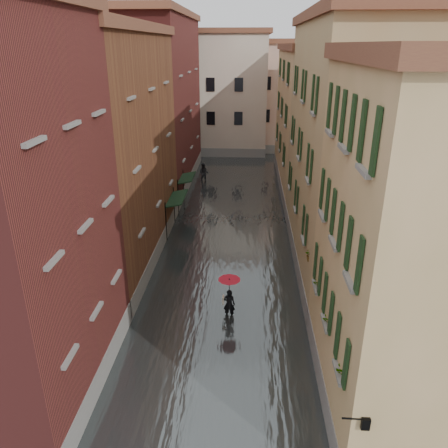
# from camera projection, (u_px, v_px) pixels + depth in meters

# --- Properties ---
(ground) EXTENTS (120.00, 120.00, 0.00)m
(ground) POSITION_uv_depth(u_px,v_px,m) (215.00, 356.00, 18.07)
(ground) COLOR #5F5F62
(ground) RESTS_ON ground
(floodwater) EXTENTS (10.00, 60.00, 0.20)m
(floodwater) POSITION_uv_depth(u_px,v_px,m) (229.00, 230.00, 30.02)
(floodwater) COLOR #3D4343
(floodwater) RESTS_ON ground
(building_left_mid) EXTENTS (6.00, 14.00, 12.50)m
(building_left_mid) POSITION_uv_depth(u_px,v_px,m) (102.00, 154.00, 24.36)
(building_left_mid) COLOR brown
(building_left_mid) RESTS_ON ground
(building_left_far) EXTENTS (6.00, 16.00, 14.00)m
(building_left_far) POSITION_uv_depth(u_px,v_px,m) (155.00, 106.00, 37.92)
(building_left_far) COLOR maroon
(building_left_far) RESTS_ON ground
(building_right_near) EXTENTS (6.00, 8.00, 11.50)m
(building_right_near) POSITION_uv_depth(u_px,v_px,m) (431.00, 258.00, 13.65)
(building_right_near) COLOR tan
(building_right_near) RESTS_ON ground
(building_right_mid) EXTENTS (6.00, 14.00, 13.00)m
(building_right_mid) POSITION_uv_depth(u_px,v_px,m) (356.00, 153.00, 23.51)
(building_right_mid) COLOR tan
(building_right_mid) RESTS_ON ground
(building_right_far) EXTENTS (6.00, 16.00, 11.50)m
(building_right_far) POSITION_uv_depth(u_px,v_px,m) (317.00, 122.00, 37.64)
(building_right_far) COLOR tan
(building_right_far) RESTS_ON ground
(building_end_cream) EXTENTS (12.00, 9.00, 13.00)m
(building_end_cream) POSITION_uv_depth(u_px,v_px,m) (214.00, 95.00, 50.81)
(building_end_cream) COLOR beige
(building_end_cream) RESTS_ON ground
(building_end_pink) EXTENTS (10.00, 9.00, 12.00)m
(building_end_pink) POSITION_uv_depth(u_px,v_px,m) (290.00, 98.00, 52.36)
(building_end_pink) COLOR #CBA88F
(building_end_pink) RESTS_ON ground
(awning_near) EXTENTS (1.09, 3.20, 2.80)m
(awning_near) POSITION_uv_depth(u_px,v_px,m) (177.00, 199.00, 28.80)
(awning_near) COLOR black
(awning_near) RESTS_ON ground
(awning_far) EXTENTS (1.09, 2.82, 2.80)m
(awning_far) POSITION_uv_depth(u_px,v_px,m) (186.00, 179.00, 33.20)
(awning_far) COLOR black
(awning_far) RESTS_ON ground
(wall_lantern) EXTENTS (0.71, 0.22, 0.35)m
(wall_lantern) POSITION_uv_depth(u_px,v_px,m) (364.00, 422.00, 11.15)
(wall_lantern) COLOR black
(wall_lantern) RESTS_ON ground
(window_planters) EXTENTS (0.59, 8.42, 0.84)m
(window_planters) POSITION_uv_depth(u_px,v_px,m) (325.00, 295.00, 15.87)
(window_planters) COLOR brown
(window_planters) RESTS_ON ground
(pedestrian_main) EXTENTS (1.03, 1.03, 2.06)m
(pedestrian_main) POSITION_uv_depth(u_px,v_px,m) (229.00, 293.00, 20.08)
(pedestrian_main) COLOR black
(pedestrian_main) RESTS_ON ground
(pedestrian_far) EXTENTS (0.98, 0.81, 1.85)m
(pedestrian_far) POSITION_uv_depth(u_px,v_px,m) (204.00, 173.00, 40.21)
(pedestrian_far) COLOR black
(pedestrian_far) RESTS_ON ground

